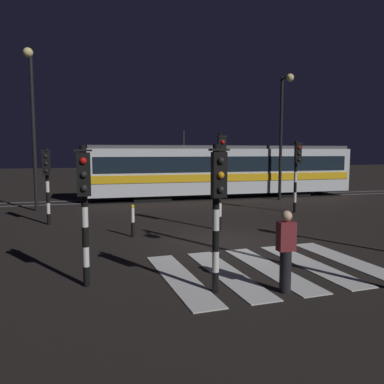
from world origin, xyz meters
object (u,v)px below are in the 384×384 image
Objects in this scene: traffic_light_corner_near_left at (84,195)px; tram at (223,170)px; traffic_light_corner_far_left at (47,175)px; street_lamp_trackside_right at (283,122)px; pedestrian_waiting_at_kerb at (286,251)px; bollard_island_edge at (133,221)px; traffic_light_kerb_mid_left at (218,197)px; traffic_light_corner_far_right at (297,166)px; traffic_light_median_centre at (221,167)px; street_lamp_trackside_left at (32,112)px.

traffic_light_corner_near_left is 16.89m from tram.
traffic_light_corner_far_left is 1.00× the size of traffic_light_corner_near_left.
street_lamp_trackside_right is at bearing -36.47° from tram.
bollard_island_edge is at bearing 111.16° from pedestrian_waiting_at_kerb.
street_lamp_trackside_right reaches higher than bollard_island_edge.
traffic_light_kerb_mid_left reaches higher than traffic_light_corner_near_left.
tram reaches higher than bollard_island_edge.
traffic_light_kerb_mid_left is (-7.08, -9.07, -0.23)m from traffic_light_corner_far_right.
traffic_light_median_centre is 10.04m from street_lamp_trackside_left.
traffic_light_corner_far_right is 1.12× the size of traffic_light_corner_far_left.
traffic_light_corner_far_left is at bearing 120.15° from pedestrian_waiting_at_kerb.
traffic_light_median_centre reaches higher than pedestrian_waiting_at_kerb.
traffic_light_corner_far_right is 8.84m from bollard_island_edge.
traffic_light_corner_far_right is 6.83m from tram.
street_lamp_trackside_left reaches higher than bollard_island_edge.
street_lamp_trackside_left reaches higher than traffic_light_corner_near_left.
bollard_island_edge is at bearing -45.74° from traffic_light_corner_far_left.
tram is (-2.95, 2.18, -2.84)m from street_lamp_trackside_right.
traffic_light_kerb_mid_left reaches higher than bollard_island_edge.
tram is (3.58, 9.68, -0.59)m from traffic_light_median_centre.
traffic_light_kerb_mid_left is at bearing -110.26° from tram.
street_lamp_trackside_right reaches higher than traffic_light_corner_far_left.
traffic_light_corner_near_left is at bearing -132.26° from street_lamp_trackside_right.
bollard_island_edge is at bearing 71.77° from traffic_light_corner_near_left.
street_lamp_trackside_left reaches higher than tram.
street_lamp_trackside_left is at bearing 100.92° from traffic_light_corner_near_left.
tram is 12.06m from bollard_island_edge.
street_lamp_trackside_left is 13.61m from street_lamp_trackside_right.
traffic_light_kerb_mid_left reaches higher than pedestrian_waiting_at_kerb.
tram is (5.82, 15.77, -0.26)m from traffic_light_kerb_mid_left.
pedestrian_waiting_at_kerb is (5.34, -9.20, -1.13)m from traffic_light_corner_far_left.
traffic_light_median_centre is 10.33m from tram.
street_lamp_trackside_left is at bearing -176.71° from street_lamp_trackside_right.
traffic_light_corner_near_left is 12.22m from street_lamp_trackside_left.
bollard_island_edge is (3.83, -6.92, -4.19)m from street_lamp_trackside_left.
pedestrian_waiting_at_kerb is at bearing -64.60° from street_lamp_trackside_left.
bollard_island_edge is at bearing -176.33° from traffic_light_median_centre.
traffic_light_median_centre reaches higher than traffic_light_corner_far_left.
street_lamp_trackside_right reaches higher than traffic_light_corner_far_right.
traffic_light_median_centre reaches higher than traffic_light_corner_near_left.
street_lamp_trackside_left reaches higher than street_lamp_trackside_right.
tram reaches higher than traffic_light_corner_near_left.
street_lamp_trackside_left reaches higher than traffic_light_kerb_mid_left.
traffic_light_corner_far_left is at bearing 155.47° from traffic_light_median_centre.
bollard_island_edge is (2.96, -3.03, -1.44)m from traffic_light_corner_far_left.
pedestrian_waiting_at_kerb is (3.96, -1.39, -1.12)m from traffic_light_corner_near_left.
traffic_light_corner_near_left is 0.42× the size of street_lamp_trackside_right.
traffic_light_corner_far_left is 4.84m from street_lamp_trackside_left.
traffic_light_median_centre is at bearing 3.67° from bollard_island_edge.
traffic_light_corner_far_left is 10.70m from pedestrian_waiting_at_kerb.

